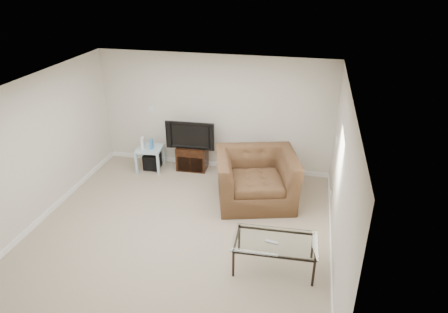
% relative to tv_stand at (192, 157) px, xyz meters
% --- Properties ---
extents(floor, '(5.00, 5.00, 0.00)m').
position_rel_tv_stand_xyz_m(floor, '(0.45, -2.28, -0.27)').
color(floor, tan).
rests_on(floor, ground).
extents(ceiling, '(5.00, 5.00, 0.00)m').
position_rel_tv_stand_xyz_m(ceiling, '(0.45, -2.28, 2.23)').
color(ceiling, white).
rests_on(ceiling, ground).
extents(wall_back, '(5.00, 0.02, 2.50)m').
position_rel_tv_stand_xyz_m(wall_back, '(0.45, 0.22, 0.98)').
color(wall_back, silver).
rests_on(wall_back, ground).
extents(wall_left, '(0.02, 5.00, 2.50)m').
position_rel_tv_stand_xyz_m(wall_left, '(-2.05, -2.28, 0.98)').
color(wall_left, silver).
rests_on(wall_left, ground).
extents(wall_right, '(0.02, 5.00, 2.50)m').
position_rel_tv_stand_xyz_m(wall_right, '(2.95, -2.28, 0.98)').
color(wall_right, silver).
rests_on(wall_right, ground).
extents(plate_back, '(0.12, 0.02, 0.12)m').
position_rel_tv_stand_xyz_m(plate_back, '(-0.95, 0.21, 0.98)').
color(plate_back, white).
rests_on(plate_back, wall_back).
extents(plate_right_switch, '(0.02, 0.09, 0.13)m').
position_rel_tv_stand_xyz_m(plate_right_switch, '(2.94, -0.68, 0.98)').
color(plate_right_switch, white).
rests_on(plate_right_switch, wall_right).
extents(plate_right_outlet, '(0.02, 0.08, 0.12)m').
position_rel_tv_stand_xyz_m(plate_right_outlet, '(2.94, -0.98, 0.03)').
color(plate_right_outlet, white).
rests_on(plate_right_outlet, wall_right).
extents(tv_stand, '(0.66, 0.47, 0.54)m').
position_rel_tv_stand_xyz_m(tv_stand, '(0.00, 0.00, 0.00)').
color(tv_stand, black).
rests_on(tv_stand, floor).
extents(dvd_player, '(0.37, 0.26, 0.05)m').
position_rel_tv_stand_xyz_m(dvd_player, '(0.00, -0.04, 0.18)').
color(dvd_player, black).
rests_on(dvd_player, tv_stand).
extents(television, '(0.98, 0.24, 0.61)m').
position_rel_tv_stand_xyz_m(television, '(0.00, -0.03, 0.57)').
color(television, black).
rests_on(television, tv_stand).
extents(side_table, '(0.59, 0.59, 0.51)m').
position_rel_tv_stand_xyz_m(side_table, '(-0.89, -0.23, -0.01)').
color(side_table, '#ACC1CE').
rests_on(side_table, floor).
extents(subwoofer, '(0.35, 0.35, 0.33)m').
position_rel_tv_stand_xyz_m(subwoofer, '(-0.87, -0.21, -0.09)').
color(subwoofer, black).
rests_on(subwoofer, floor).
extents(game_console, '(0.09, 0.18, 0.23)m').
position_rel_tv_stand_xyz_m(game_console, '(-1.02, -0.26, 0.36)').
color(game_console, white).
rests_on(game_console, side_table).
extents(game_case, '(0.08, 0.16, 0.20)m').
position_rel_tv_stand_xyz_m(game_case, '(-0.83, -0.24, 0.35)').
color(game_case, '#337FCC').
rests_on(game_case, side_table).
extents(recliner, '(1.68, 1.32, 1.29)m').
position_rel_tv_stand_xyz_m(recliner, '(1.55, -1.01, 0.38)').
color(recliner, '#4E3720').
rests_on(recliner, floor).
extents(coffee_table, '(1.25, 0.74, 0.48)m').
position_rel_tv_stand_xyz_m(coffee_table, '(2.11, -2.81, -0.03)').
color(coffee_table, black).
rests_on(coffee_table, floor).
extents(remote, '(0.20, 0.08, 0.02)m').
position_rel_tv_stand_xyz_m(remote, '(2.06, -2.86, 0.22)').
color(remote, '#B2B2B7').
rests_on(remote, coffee_table).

